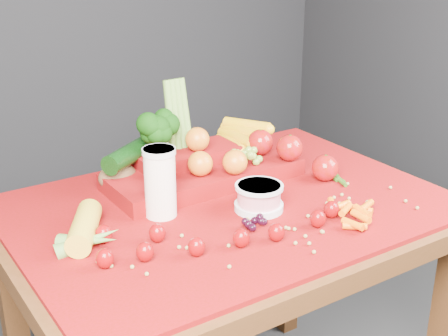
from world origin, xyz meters
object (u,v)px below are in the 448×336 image
produce_mound (208,160)px  table (228,241)px  milk_glass (160,180)px  yogurt_bowl (259,196)px

produce_mound → table: bearing=-103.9°
milk_glass → produce_mound: size_ratio=0.29×
milk_glass → yogurt_bowl: size_ratio=1.41×
table → produce_mound: bearing=76.1°
milk_glass → table: bearing=-10.8°
milk_glass → yogurt_bowl: 0.24m
table → milk_glass: 0.26m
table → yogurt_bowl: bearing=-59.1°
table → yogurt_bowl: yogurt_bowl is taller
table → produce_mound: 0.23m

